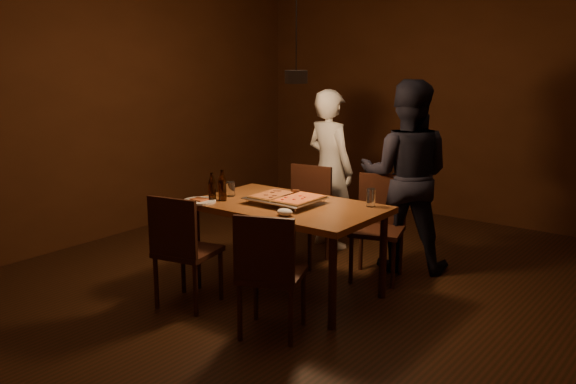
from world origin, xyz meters
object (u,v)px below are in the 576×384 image
Objects in this scene: chair_near_right at (269,264)px; pendant_lamp at (296,75)px; beer_bottle_b at (222,185)px; plate_slice at (199,201)px; chair_far_right at (379,217)px; chair_near_left at (181,241)px; pizza_tray at (285,200)px; chair_far_left at (306,205)px; beer_bottle_a at (212,187)px; dining_table at (288,213)px; diner_white at (330,169)px; diner_dark at (406,176)px.

pendant_lamp is (-0.41, 0.87, 1.22)m from chair_near_right.
beer_bottle_b is 0.95× the size of plate_slice.
chair_far_right is 1.76m from chair_near_left.
chair_near_left is 0.62m from beer_bottle_b.
chair_near_right is 0.91m from pizza_tray.
chair_far_left is 1.12m from beer_bottle_a.
dining_table is 0.11m from pizza_tray.
pizza_tray is at bearing 33.15° from plate_slice.
beer_bottle_a reaches higher than chair_far_left.
diner_white is (0.12, 1.57, -0.08)m from beer_bottle_a.
diner_dark is (1.02, 1.42, -0.01)m from beer_bottle_a.
plate_slice is (-1.01, -1.18, 0.22)m from chair_far_right.
diner_white is at bearing 108.34° from pizza_tray.
dining_table is 3.09× the size of chair_far_left.
beer_bottle_a is (-0.56, -0.28, 0.19)m from dining_table.
pizza_tray is at bearing 164.71° from dining_table.
beer_bottle_b is at bearing 48.72° from beer_bottle_a.
plate_slice is at bearing 137.70° from chair_near_right.
diner_dark is 1.55× the size of pendant_lamp.
chair_far_right is 1.48m from beer_bottle_a.
dining_table is 0.88× the size of diner_dark.
chair_far_left reaches higher than pizza_tray.
beer_bottle_a is (-0.10, 0.45, 0.33)m from chair_near_left.
chair_far_left is 0.87m from pizza_tray.
beer_bottle_a is 0.92× the size of beer_bottle_b.
diner_white is (-0.40, 1.27, 0.02)m from pizza_tray.
chair_far_right is 0.48× the size of pendant_lamp.
chair_far_right is 1.94× the size of plate_slice.
chair_far_right is at bearing 49.84° from chair_near_left.
dining_table is at bearing 23.57° from beer_bottle_b.
beer_bottle_b reaches higher than plate_slice.
chair_far_left is 0.31× the size of diner_white.
diner_dark is at bearing 54.21° from plate_slice.
chair_near_right is at bearing 65.71° from diner_dark.
chair_near_left is at bearing 41.38° from diner_dark.
chair_near_left is 0.46m from plate_slice.
pendant_lamp reaches higher than beer_bottle_b.
pendant_lamp reaches higher than dining_table.
pendant_lamp is (-0.01, 0.12, 1.08)m from dining_table.
diner_white is at bearing 108.96° from dining_table.
diner_dark is at bearing -164.42° from chair_far_left.
diner_dark is at bearing 67.75° from dining_table.
chair_far_left is at bearing 115.60° from dining_table.
chair_near_right is 1.12m from beer_bottle_a.
diner_dark is (0.07, 0.33, 0.32)m from chair_far_right.
chair_near_left is 0.31× the size of diner_white.
pendant_lamp is (0.36, -0.66, 1.22)m from chair_far_left.
chair_far_left is at bearing 75.43° from chair_near_left.
chair_far_left is at bearing 111.35° from diner_white.
chair_far_left and chair_near_right have the same top height.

